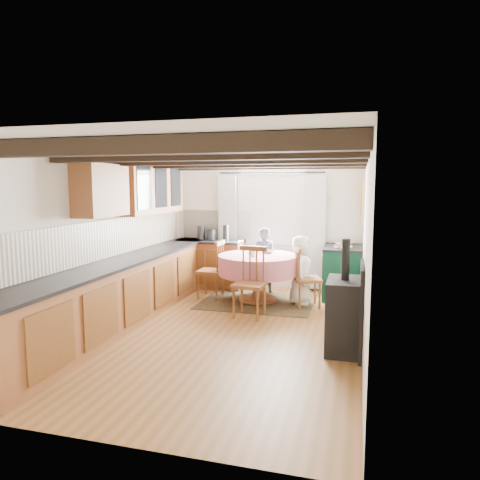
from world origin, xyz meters
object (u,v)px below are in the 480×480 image
(child_right, at_px, (301,270))
(cup, at_px, (253,254))
(aga_range, at_px, (343,271))
(chair_left, at_px, (211,269))
(child_far, at_px, (264,260))
(dining_table, at_px, (258,279))
(chair_right, at_px, (308,277))
(cast_iron_stove, at_px, (345,296))
(chair_near, at_px, (249,282))

(child_right, distance_m, cup, 0.84)
(aga_range, height_order, cup, aga_range)
(chair_left, height_order, child_far, child_far)
(dining_table, bearing_deg, child_far, 93.25)
(aga_range, relative_size, child_right, 0.88)
(chair_left, relative_size, chair_right, 1.03)
(chair_left, height_order, aga_range, chair_left)
(child_right, bearing_deg, cast_iron_stove, -162.17)
(chair_left, xyz_separation_m, cast_iron_stove, (2.35, -1.98, 0.17))
(chair_near, bearing_deg, child_far, 98.91)
(dining_table, bearing_deg, aga_range, 27.02)
(chair_near, distance_m, cast_iron_stove, 1.76)
(dining_table, relative_size, chair_right, 1.36)
(dining_table, bearing_deg, child_right, 5.71)
(chair_right, bearing_deg, chair_near, 117.15)
(child_far, height_order, cup, child_far)
(chair_right, relative_size, aga_range, 0.98)
(chair_right, height_order, cast_iron_stove, cast_iron_stove)
(cast_iron_stove, distance_m, child_right, 2.11)
(chair_near, distance_m, chair_left, 1.33)
(chair_right, distance_m, cup, 0.96)
(cast_iron_stove, bearing_deg, cup, 131.49)
(child_right, bearing_deg, chair_near, 141.56)
(chair_left, bearing_deg, cast_iron_stove, 51.30)
(chair_left, xyz_separation_m, child_far, (0.83, 0.57, 0.10))
(cast_iron_stove, bearing_deg, chair_near, 143.80)
(aga_range, bearing_deg, chair_near, -130.02)
(child_far, distance_m, child_right, 0.95)
(dining_table, xyz_separation_m, cast_iron_stove, (1.48, -1.89, 0.27))
(cast_iron_stove, height_order, child_right, cast_iron_stove)
(cast_iron_stove, xyz_separation_m, child_far, (-1.52, 2.55, -0.07))
(chair_left, relative_size, cast_iron_stove, 0.75)
(chair_left, distance_m, child_far, 1.01)
(cup, bearing_deg, chair_right, 6.47)
(dining_table, distance_m, cup, 0.48)
(chair_right, bearing_deg, dining_table, 67.29)
(chair_left, relative_size, aga_range, 1.01)
(chair_left, height_order, chair_right, chair_left)
(chair_near, distance_m, chair_right, 1.11)
(chair_near, height_order, aga_range, chair_near)
(chair_near, bearing_deg, dining_table, 99.38)
(chair_near, height_order, child_far, child_far)
(chair_right, distance_m, cast_iron_stove, 1.94)
(dining_table, xyz_separation_m, chair_right, (0.84, -0.07, 0.09))
(chair_right, relative_size, child_right, 0.86)
(cast_iron_stove, bearing_deg, chair_left, 139.88)
(cast_iron_stove, bearing_deg, chair_right, 109.22)
(child_far, xyz_separation_m, cup, (-0.01, -0.83, 0.24))
(chair_left, height_order, cup, chair_left)
(cast_iron_stove, distance_m, cup, 2.31)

